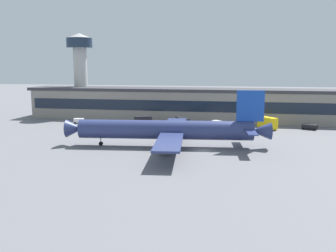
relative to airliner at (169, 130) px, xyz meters
name	(u,v)px	position (x,y,z in m)	size (l,w,h in m)	color
ground_plane	(204,151)	(9.67, -2.84, -4.62)	(600.00, 600.00, 0.00)	slate
terminal_building	(216,105)	(9.67, 50.17, 1.75)	(154.39, 15.69, 12.69)	gray
airliner	(169,130)	(0.00, 0.00, 0.00)	(55.08, 47.32, 15.30)	navy
control_tower	(80,65)	(-48.57, 53.28, 17.13)	(10.84, 10.84, 35.19)	#B7B7B2
stair_truck	(143,121)	(-15.18, 31.54, -2.64)	(6.46, 4.59, 3.55)	black
fuel_truck	(182,122)	(-1.04, 32.08, -2.74)	(6.30, 8.76, 3.35)	black
crew_van	(219,124)	(11.86, 31.96, -3.16)	(5.27, 5.19, 2.55)	white
catering_truck	(268,123)	(28.52, 33.13, -2.33)	(6.62, 7.18, 4.15)	yellow
follow_me_car	(122,123)	(-22.78, 29.34, -3.53)	(4.10, 4.69, 1.85)	black
baggage_tug	(79,120)	(-41.06, 33.16, -3.54)	(3.94, 2.73, 1.85)	white
pushback_tractor	(309,126)	(42.55, 35.26, -3.57)	(5.45, 4.43, 1.75)	black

